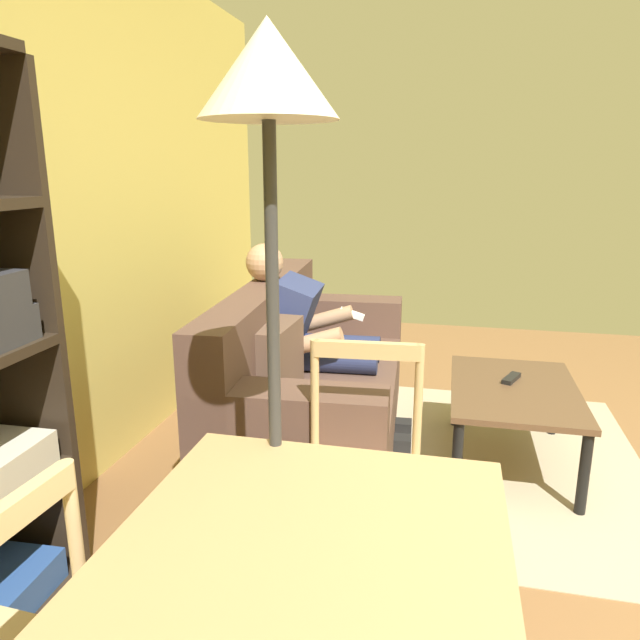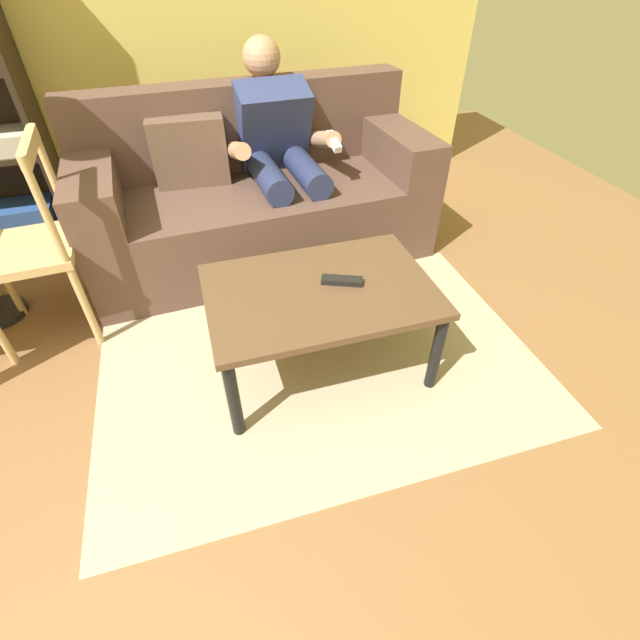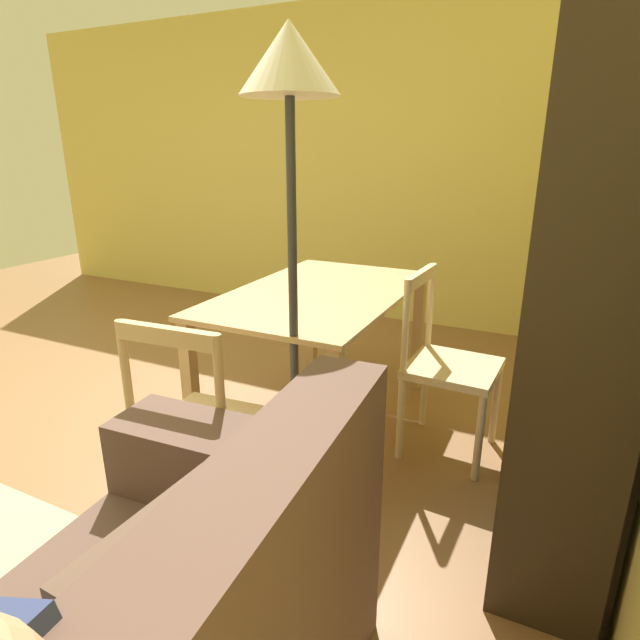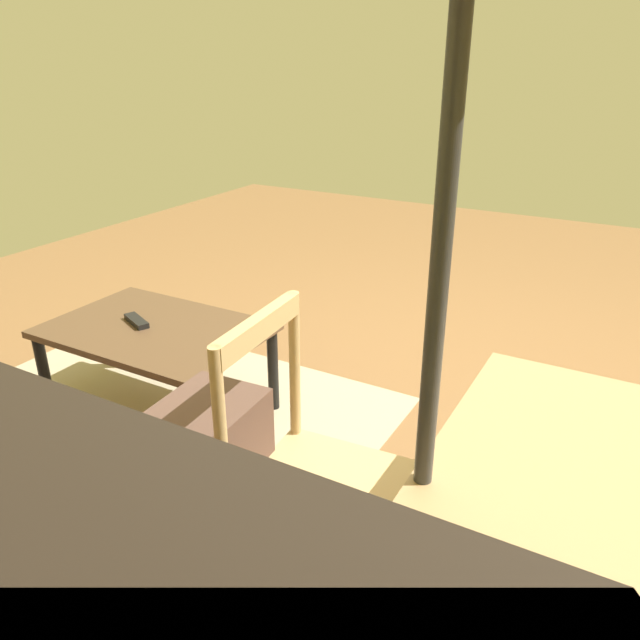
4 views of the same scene
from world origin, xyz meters
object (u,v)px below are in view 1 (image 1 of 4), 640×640
(couch, at_px, (309,390))
(person_lounging, at_px, (313,338))
(dining_chair_facing_couch, at_px, (361,483))
(floor_lamp, at_px, (269,142))
(coffee_table, at_px, (514,397))
(tv_remote, at_px, (511,378))

(couch, xyz_separation_m, person_lounging, (0.16, 0.01, 0.25))
(couch, bearing_deg, dining_chair_facing_couch, -157.57)
(floor_lamp, bearing_deg, dining_chair_facing_couch, -29.31)
(person_lounging, relative_size, floor_lamp, 0.60)
(coffee_table, bearing_deg, person_lounging, 84.95)
(dining_chair_facing_couch, bearing_deg, couch, 22.43)
(tv_remote, height_order, floor_lamp, floor_lamp)
(couch, relative_size, dining_chair_facing_couch, 2.14)
(couch, bearing_deg, tv_remote, -81.58)
(person_lounging, distance_m, floor_lamp, 1.93)
(coffee_table, bearing_deg, couch, 93.23)
(dining_chair_facing_couch, bearing_deg, floor_lamp, 150.69)
(person_lounging, xyz_separation_m, dining_chair_facing_couch, (-1.27, -0.47, -0.14))
(floor_lamp, bearing_deg, coffee_table, -28.32)
(couch, bearing_deg, coffee_table, -86.77)
(coffee_table, bearing_deg, tv_remote, 5.15)
(dining_chair_facing_couch, bearing_deg, tv_remote, -25.84)
(couch, xyz_separation_m, tv_remote, (0.16, -1.08, 0.10))
(dining_chair_facing_couch, xyz_separation_m, floor_lamp, (-0.36, 0.20, 1.14))
(couch, height_order, tv_remote, couch)
(couch, xyz_separation_m, dining_chair_facing_couch, (-1.11, -0.46, 0.12))
(person_lounging, xyz_separation_m, floor_lamp, (-1.63, -0.27, 1.00))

